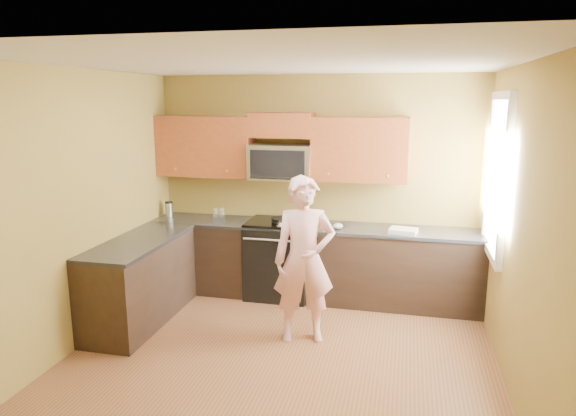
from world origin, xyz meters
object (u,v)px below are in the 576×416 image
(microwave, at_px, (281,179))
(frying_pan, at_px, (282,222))
(travel_mug, at_px, (169,217))
(woman, at_px, (304,260))
(stove, at_px, (279,258))
(butter_tub, at_px, (323,227))

(microwave, height_order, frying_pan, microwave)
(frying_pan, distance_m, travel_mug, 1.51)
(woman, bearing_deg, travel_mug, 133.79)
(stove, distance_m, frying_pan, 0.48)
(microwave, relative_size, frying_pan, 1.74)
(woman, distance_m, butter_tub, 1.07)
(woman, bearing_deg, stove, 99.54)
(microwave, xyz_separation_m, travel_mug, (-1.47, -0.08, -0.53))
(frying_pan, bearing_deg, woman, -68.74)
(frying_pan, distance_m, butter_tub, 0.51)
(travel_mug, bearing_deg, frying_pan, -2.99)
(microwave, distance_m, travel_mug, 1.56)
(woman, relative_size, butter_tub, 13.92)
(butter_tub, bearing_deg, microwave, 162.76)
(butter_tub, bearing_deg, frying_pan, 178.64)
(woman, bearing_deg, microwave, 97.23)
(stove, bearing_deg, travel_mug, 178.22)
(microwave, xyz_separation_m, butter_tub, (0.55, -0.17, -0.53))
(microwave, relative_size, butter_tub, 6.30)
(travel_mug, bearing_deg, woman, -29.95)
(frying_pan, bearing_deg, stove, 137.94)
(stove, relative_size, travel_mug, 4.74)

